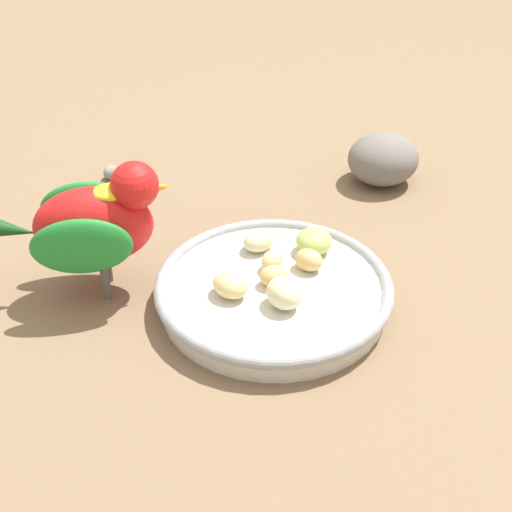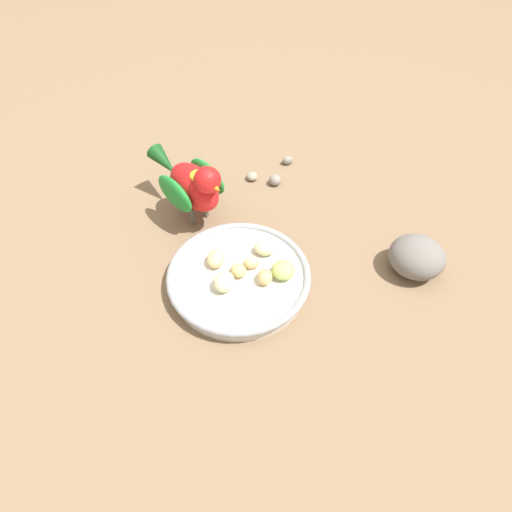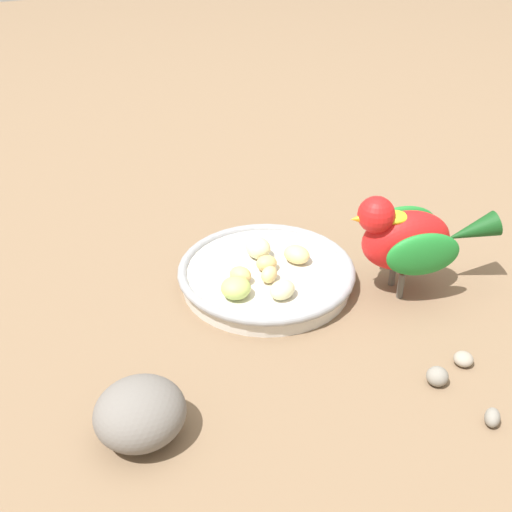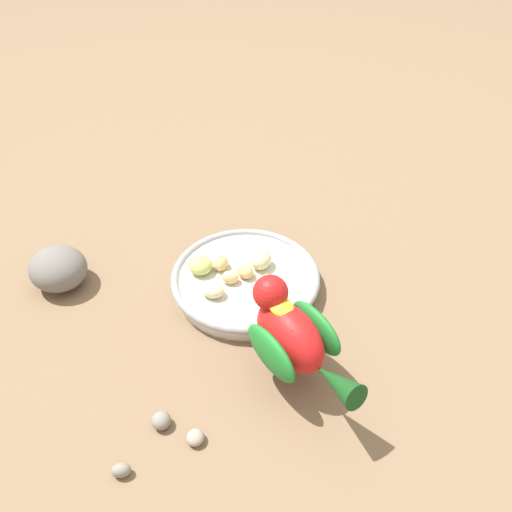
{
  "view_description": "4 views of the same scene",
  "coord_description": "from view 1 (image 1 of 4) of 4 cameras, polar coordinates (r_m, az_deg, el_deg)",
  "views": [
    {
      "loc": [
        -0.52,
        0.2,
        0.43
      ],
      "look_at": [
        0.01,
        0.04,
        0.05
      ],
      "focal_mm": 48.17,
      "sensor_mm": 36.0,
      "label": 1
    },
    {
      "loc": [
        -0.35,
        -0.28,
        0.59
      ],
      "look_at": [
        0.02,
        0.01,
        0.06
      ],
      "focal_mm": 31.47,
      "sensor_mm": 36.0,
      "label": 2
    },
    {
      "loc": [
        0.68,
        -0.25,
        0.51
      ],
      "look_at": [
        0.01,
        0.0,
        0.06
      ],
      "focal_mm": 47.21,
      "sensor_mm": 36.0,
      "label": 3
    },
    {
      "loc": [
        0.4,
        0.46,
        0.58
      ],
      "look_at": [
        -0.02,
        0.03,
        0.06
      ],
      "focal_mm": 36.5,
      "sensor_mm": 36.0,
      "label": 4
    }
  ],
  "objects": [
    {
      "name": "ground_plane",
      "position": [
        0.7,
        3.24,
        -3.33
      ],
      "size": [
        4.0,
        4.0,
        0.0
      ],
      "primitive_type": "plane",
      "color": "#7A6047"
    },
    {
      "name": "feeding_bowl",
      "position": [
        0.68,
        1.47,
        -2.9
      ],
      "size": [
        0.23,
        0.23,
        0.03
      ],
      "color": "beige",
      "rests_on": "ground_plane"
    },
    {
      "name": "apple_piece_0",
      "position": [
        0.65,
        -2.16,
        -2.43
      ],
      "size": [
        0.05,
        0.04,
        0.02
      ],
      "primitive_type": "ellipsoid",
      "rotation": [
        0.0,
        0.0,
        0.57
      ],
      "color": "#E5C67F",
      "rests_on": "feeding_bowl"
    },
    {
      "name": "apple_piece_1",
      "position": [
        0.67,
        1.48,
        -1.67
      ],
      "size": [
        0.03,
        0.03,
        0.02
      ],
      "primitive_type": "ellipsoid",
      "rotation": [
        0.0,
        0.0,
        4.65
      ],
      "color": "tan",
      "rests_on": "feeding_bowl"
    },
    {
      "name": "apple_piece_2",
      "position": [
        0.69,
        4.4,
        -0.33
      ],
      "size": [
        0.04,
        0.04,
        0.02
      ],
      "primitive_type": "ellipsoid",
      "rotation": [
        0.0,
        0.0,
        3.78
      ],
      "color": "tan",
      "rests_on": "feeding_bowl"
    },
    {
      "name": "apple_piece_3",
      "position": [
        0.72,
        0.24,
        1.32
      ],
      "size": [
        0.04,
        0.04,
        0.02
      ],
      "primitive_type": "ellipsoid",
      "rotation": [
        0.0,
        0.0,
        5.19
      ],
      "color": "beige",
      "rests_on": "feeding_bowl"
    },
    {
      "name": "apple_piece_4",
      "position": [
        0.64,
        2.33,
        -3.12
      ],
      "size": [
        0.04,
        0.04,
        0.03
      ],
      "primitive_type": "ellipsoid",
      "rotation": [
        0.0,
        0.0,
        3.39
      ],
      "color": "beige",
      "rests_on": "feeding_bowl"
    },
    {
      "name": "apple_piece_5",
      "position": [
        0.71,
        4.84,
        1.24
      ],
      "size": [
        0.05,
        0.05,
        0.03
      ],
      "primitive_type": "ellipsoid",
      "rotation": [
        0.0,
        0.0,
        5.2
      ],
      "color": "#B2CC66",
      "rests_on": "feeding_bowl"
    },
    {
      "name": "apple_piece_6",
      "position": [
        0.69,
        1.34,
        -0.36
      ],
      "size": [
        0.03,
        0.03,
        0.02
      ],
      "primitive_type": "ellipsoid",
      "rotation": [
        0.0,
        0.0,
        2.31
      ],
      "color": "#E5C67F",
      "rests_on": "feeding_bowl"
    },
    {
      "name": "parrot",
      "position": [
        0.68,
        -13.69,
        2.77
      ],
      "size": [
        0.11,
        0.2,
        0.14
      ],
      "rotation": [
        0.0,
        0.0,
        -1.74
      ],
      "color": "#59544C",
      "rests_on": "ground_plane"
    },
    {
      "name": "rock_large",
      "position": [
        0.9,
        10.51,
        7.93
      ],
      "size": [
        0.11,
        0.11,
        0.06
      ],
      "primitive_type": "ellipsoid",
      "rotation": [
        0.0,
        0.0,
        1.82
      ],
      "color": "slate",
      "rests_on": "ground_plane"
    },
    {
      "name": "pebble_0",
      "position": [
        0.86,
        -10.23,
        5.05
      ],
      "size": [
        0.03,
        0.03,
        0.02
      ],
      "primitive_type": "ellipsoid",
      "rotation": [
        0.0,
        0.0,
        1.3
      ],
      "color": "gray",
      "rests_on": "ground_plane"
    },
    {
      "name": "pebble_1",
      "position": [
        0.92,
        -12.0,
        6.83
      ],
      "size": [
        0.03,
        0.03,
        0.02
      ],
      "primitive_type": "ellipsoid",
      "rotation": [
        0.0,
        0.0,
        5.62
      ],
      "color": "gray",
      "rests_on": "ground_plane"
    },
    {
      "name": "pebble_2",
      "position": [
        0.85,
        -13.12,
        3.88
      ],
      "size": [
        0.03,
        0.03,
        0.02
      ],
      "primitive_type": "ellipsoid",
      "rotation": [
        0.0,
        0.0,
        0.29
      ],
      "color": "gray",
      "rests_on": "ground_plane"
    }
  ]
}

